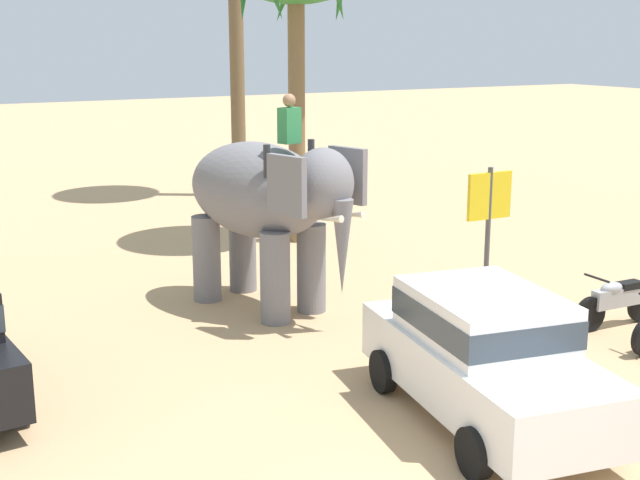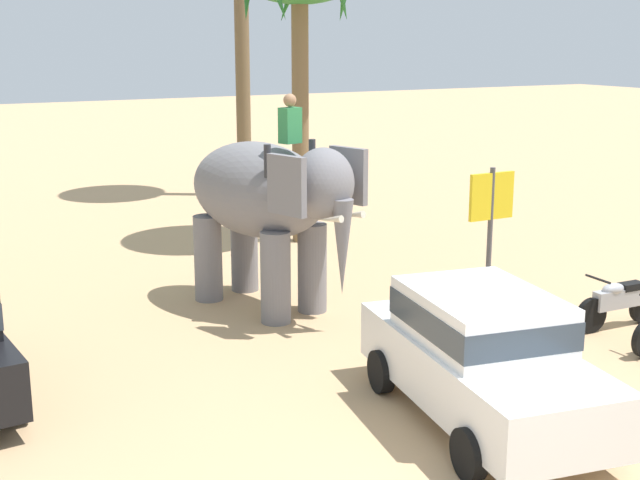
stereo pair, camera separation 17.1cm
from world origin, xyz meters
TOP-DOWN VIEW (x-y plane):
  - car_sedan_foreground at (0.74, 1.84)m, footprint 2.38×4.33m
  - elephant_with_mahout at (0.33, 7.37)m, footprint 2.53×4.02m
  - motorcycle_end_of_row at (5.07, 3.59)m, footprint 1.80×0.55m
  - signboard_yellow at (4.58, 6.41)m, footprint 1.00×0.10m

SIDE VIEW (x-z plane):
  - motorcycle_end_of_row at x=5.07m, z-range -0.01..0.93m
  - car_sedan_foreground at x=0.74m, z-range 0.08..1.78m
  - signboard_yellow at x=4.58m, z-range 0.49..2.89m
  - elephant_with_mahout at x=0.33m, z-range 0.05..3.93m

